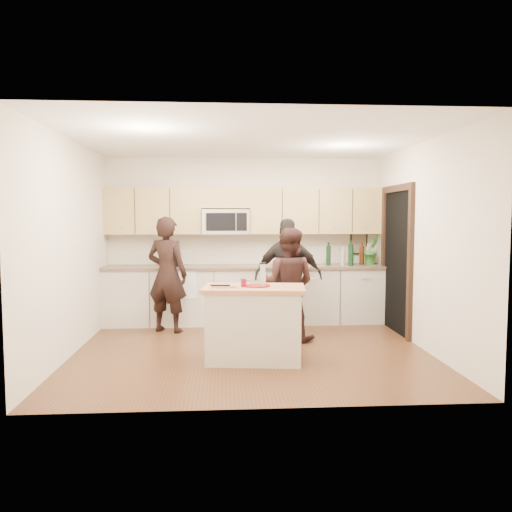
{
  "coord_description": "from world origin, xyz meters",
  "views": [
    {
      "loc": [
        -0.35,
        -6.36,
        1.72
      ],
      "look_at": [
        0.09,
        0.35,
        1.2
      ],
      "focal_mm": 35.0,
      "sensor_mm": 36.0,
      "label": 1
    }
  ],
  "objects": [
    {
      "name": "bottle_cluster",
      "position": [
        1.73,
        1.69,
        1.12
      ],
      "size": [
        0.76,
        0.33,
        0.41
      ],
      "color": "black",
      "rests_on": "back_cabinetry"
    },
    {
      "name": "woman_right",
      "position": [
        0.61,
        0.93,
        0.85
      ],
      "size": [
        1.04,
        0.53,
        1.71
      ],
      "primitive_type": "imported",
      "rotation": [
        0.0,
        0.0,
        3.02
      ],
      "color": "black",
      "rests_on": "ground"
    },
    {
      "name": "back_cabinetry",
      "position": [
        0.0,
        1.69,
        0.47
      ],
      "size": [
        4.5,
        0.66,
        0.94
      ],
      "color": "beige",
      "rests_on": "ground"
    },
    {
      "name": "woman_left",
      "position": [
        -1.19,
        1.13,
        0.87
      ],
      "size": [
        0.74,
        0.62,
        1.73
      ],
      "primitive_type": "imported",
      "rotation": [
        0.0,
        0.0,
        2.76
      ],
      "color": "black",
      "rests_on": "ground"
    },
    {
      "name": "box_grater",
      "position": [
        0.12,
        -0.45,
        1.05
      ],
      "size": [
        0.08,
        0.07,
        0.27
      ],
      "color": "silver",
      "rests_on": "red_plate"
    },
    {
      "name": "knife",
      "position": [
        -0.36,
        -0.65,
        0.92
      ],
      "size": [
        0.19,
        0.04,
        0.01
      ],
      "primitive_type": "cube",
      "rotation": [
        0.0,
        0.0,
        -0.12
      ],
      "color": "silver",
      "rests_on": "cutting_board"
    },
    {
      "name": "cutting_board",
      "position": [
        -0.34,
        -0.49,
        0.91
      ],
      "size": [
        0.3,
        0.22,
        0.02
      ],
      "primitive_type": "cube",
      "rotation": [
        0.0,
        0.0,
        -0.12
      ],
      "color": "#BE804F",
      "rests_on": "island"
    },
    {
      "name": "drink_glass",
      "position": [
        -0.12,
        -0.51,
        0.95
      ],
      "size": [
        0.06,
        0.06,
        0.1
      ],
      "primitive_type": "cylinder",
      "color": "maroon",
      "rests_on": "island"
    },
    {
      "name": "doorway",
      "position": [
        2.23,
        0.9,
        1.16
      ],
      "size": [
        0.06,
        1.25,
        2.2
      ],
      "color": "black",
      "rests_on": "ground"
    },
    {
      "name": "woman_center",
      "position": [
        0.55,
        0.54,
        0.79
      ],
      "size": [
        0.94,
        0.84,
        1.58
      ],
      "primitive_type": "imported",
      "rotation": [
        0.0,
        0.0,
        2.75
      ],
      "color": "black",
      "rests_on": "ground"
    },
    {
      "name": "framed_picture",
      "position": [
        1.95,
        1.98,
        1.28
      ],
      "size": [
        0.3,
        0.03,
        0.38
      ],
      "color": "black",
      "rests_on": "ground"
    },
    {
      "name": "room_shell",
      "position": [
        0.0,
        0.0,
        1.73
      ],
      "size": [
        4.52,
        4.02,
        2.71
      ],
      "color": "beige",
      "rests_on": "ground"
    },
    {
      "name": "upper_cabinetry",
      "position": [
        0.03,
        1.83,
        1.84
      ],
      "size": [
        4.5,
        0.33,
        0.75
      ],
      "color": "tan",
      "rests_on": "ground"
    },
    {
      "name": "microwave",
      "position": [
        -0.31,
        1.8,
        1.65
      ],
      "size": [
        0.76,
        0.41,
        0.4
      ],
      "color": "silver",
      "rests_on": "ground"
    },
    {
      "name": "toaster",
      "position": [
        -1.2,
        1.67,
        1.04
      ],
      "size": [
        0.27,
        0.23,
        0.21
      ],
      "color": "black",
      "rests_on": "back_cabinetry"
    },
    {
      "name": "orchid",
      "position": [
        2.1,
        1.72,
        1.18
      ],
      "size": [
        0.32,
        0.29,
        0.49
      ],
      "primitive_type": "imported",
      "rotation": [
        0.0,
        0.0,
        0.35
      ],
      "color": "#347830",
      "rests_on": "back_cabinetry"
    },
    {
      "name": "red_plate",
      "position": [
        0.04,
        -0.46,
        0.91
      ],
      "size": [
        0.32,
        0.32,
        0.02
      ],
      "primitive_type": "cylinder",
      "color": "maroon",
      "rests_on": "island"
    },
    {
      "name": "tongs",
      "position": [
        -0.39,
        -0.55,
        0.93
      ],
      "size": [
        0.24,
        0.05,
        0.02
      ],
      "primitive_type": "cube",
      "rotation": [
        0.0,
        0.0,
        -0.12
      ],
      "color": "black",
      "rests_on": "cutting_board"
    },
    {
      "name": "dish_towel",
      "position": [
        -0.95,
        1.5,
        0.8
      ],
      "size": [
        0.34,
        0.6,
        0.48
      ],
      "color": "white",
      "rests_on": "ground"
    },
    {
      "name": "island",
      "position": [
        0.01,
        -0.47,
        0.45
      ],
      "size": [
        1.27,
        0.83,
        0.9
      ],
      "rotation": [
        0.0,
        0.0,
        -0.12
      ],
      "color": "beige",
      "rests_on": "ground"
    },
    {
      "name": "floor",
      "position": [
        0.0,
        0.0,
        0.0
      ],
      "size": [
        4.5,
        4.5,
        0.0
      ],
      "primitive_type": "plane",
      "color": "#52341C",
      "rests_on": "ground"
    }
  ]
}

